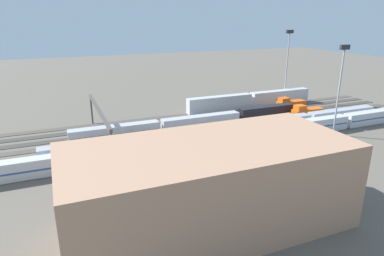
{
  "coord_description": "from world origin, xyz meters",
  "views": [
    {
      "loc": [
        39.13,
        84.26,
        30.68
      ],
      "look_at": [
        6.35,
        5.33,
        2.5
      ],
      "focal_mm": 32.03,
      "sensor_mm": 36.0,
      "label": 1
    }
  ],
  "objects": [
    {
      "name": "train_on_track_4",
      "position": [
        -31.62,
        5.0,
        2.16
      ],
      "size": [
        10.0,
        3.0,
        5.0
      ],
      "color": "#D85914",
      "rests_on": "ground_plane"
    },
    {
      "name": "maintenance_shed",
      "position": [
        19.35,
        43.23,
        6.63
      ],
      "size": [
        42.03,
        18.72,
        13.26
      ],
      "primitive_type": "cube",
      "color": "tan",
      "rests_on": "ground_plane"
    },
    {
      "name": "ground_plane",
      "position": [
        0.0,
        0.0,
        0.0
      ],
      "size": [
        400.0,
        400.0,
        0.0
      ],
      "primitive_type": "plane",
      "color": "#60594F"
    },
    {
      "name": "light_mast_1",
      "position": [
        -29.41,
        18.45,
        15.45
      ],
      "size": [
        2.8,
        0.7,
        23.78
      ],
      "color": "#9EA0A5",
      "rests_on": "ground_plane"
    },
    {
      "name": "light_mast_0",
      "position": [
        -40.29,
        -17.47,
        16.6
      ],
      "size": [
        2.8,
        0.7,
        25.87
      ],
      "color": "#9EA0A5",
      "rests_on": "ground_plane"
    },
    {
      "name": "track_bed_3",
      "position": [
        0.0,
        0.0,
        0.06
      ],
      "size": [
        140.0,
        2.8,
        0.12
      ],
      "primitive_type": "cube",
      "color": "#4C443D",
      "rests_on": "ground_plane"
    },
    {
      "name": "train_on_track_3",
      "position": [
        3.54,
        0.0,
        2.09
      ],
      "size": [
        66.4,
        3.06,
        4.4
      ],
      "color": "black",
      "rests_on": "ground_plane"
    },
    {
      "name": "track_bed_0",
      "position": [
        0.0,
        -15.0,
        0.06
      ],
      "size": [
        140.0,
        2.8,
        0.12
      ],
      "primitive_type": "cube",
      "color": "#4C443D",
      "rests_on": "ground_plane"
    },
    {
      "name": "track_bed_6",
      "position": [
        0.0,
        15.0,
        0.06
      ],
      "size": [
        140.0,
        2.8,
        0.12
      ],
      "primitive_type": "cube",
      "color": "#3D3833",
      "rests_on": "ground_plane"
    },
    {
      "name": "train_on_track_6",
      "position": [
        -0.63,
        15.0,
        2.01
      ],
      "size": [
        119.8,
        3.06,
        3.8
      ],
      "color": "silver",
      "rests_on": "ground_plane"
    },
    {
      "name": "train_on_track_5",
      "position": [
        -3.99,
        10.0,
        2.01
      ],
      "size": [
        95.6,
        3.06,
        3.8
      ],
      "color": "#A8AAB2",
      "rests_on": "ground_plane"
    },
    {
      "name": "track_bed_1",
      "position": [
        0.0,
        -10.0,
        0.06
      ],
      "size": [
        140.0,
        2.8,
        0.12
      ],
      "primitive_type": "cube",
      "color": "#3D3833",
      "rests_on": "ground_plane"
    },
    {
      "name": "train_on_track_2",
      "position": [
        -33.32,
        -5.0,
        2.16
      ],
      "size": [
        10.0,
        3.0,
        5.0
      ],
      "color": "#D85914",
      "rests_on": "ground_plane"
    },
    {
      "name": "track_bed_4",
      "position": [
        0.0,
        5.0,
        0.06
      ],
      "size": [
        140.0,
        2.8,
        0.12
      ],
      "primitive_type": "cube",
      "color": "#3D3833",
      "rests_on": "ground_plane"
    },
    {
      "name": "signal_gantry",
      "position": [
        29.14,
        0.0,
        7.65
      ],
      "size": [
        0.7,
        35.0,
        8.8
      ],
      "color": "#4C4742",
      "rests_on": "ground_plane"
    },
    {
      "name": "track_bed_5",
      "position": [
        0.0,
        10.0,
        0.06
      ],
      "size": [
        140.0,
        2.8,
        0.12
      ],
      "primitive_type": "cube",
      "color": "#4C443D",
      "rests_on": "ground_plane"
    },
    {
      "name": "train_on_track_0",
      "position": [
        -24.25,
        -15.0,
        2.62
      ],
      "size": [
        47.2,
        3.0,
        5.0
      ],
      "color": "silver",
      "rests_on": "ground_plane"
    },
    {
      "name": "track_bed_2",
      "position": [
        0.0,
        -5.0,
        0.06
      ],
      "size": [
        140.0,
        2.8,
        0.12
      ],
      "primitive_type": "cube",
      "color": "#3D3833",
      "rests_on": "ground_plane"
    }
  ]
}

